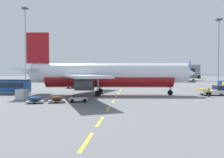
% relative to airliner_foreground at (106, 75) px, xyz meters
% --- Properties ---
extents(ground, '(400.00, 400.00, 0.00)m').
position_rel_airliner_foreground_xyz_m(ground, '(24.16, 16.25, -3.95)').
color(ground, slate).
extents(apron_paint_markings, '(8.00, 95.54, 0.01)m').
position_rel_airliner_foreground_xyz_m(apron_paint_markings, '(2.16, 13.74, -3.95)').
color(apron_paint_markings, yellow).
rests_on(apron_paint_markings, ground).
extents(airliner_foreground, '(34.82, 34.52, 12.20)m').
position_rel_airliner_foreground_xyz_m(airliner_foreground, '(0.00, 0.00, 0.00)').
color(airliner_foreground, silver).
rests_on(airliner_foreground, ground).
extents(pushback_tug, '(6.29, 3.74, 2.08)m').
position_rel_airliner_foreground_xyz_m(pushback_tug, '(21.35, 1.70, -3.05)').
color(pushback_tug, silver).
rests_on(pushback_tug, ground).
extents(airliner_mid_left, '(29.41, 30.44, 10.91)m').
position_rel_airliner_foreground_xyz_m(airliner_mid_left, '(33.82, 72.62, -0.42)').
color(airliner_mid_left, silver).
rests_on(airliner_mid_left, ground).
extents(apron_shuttle_bus, '(12.15, 3.49, 3.00)m').
position_rel_airliner_foreground_xyz_m(apron_shuttle_bus, '(-22.21, 0.40, -2.20)').
color(apron_shuttle_bus, '#194C99').
rests_on(apron_shuttle_bus, ground).
extents(fuel_service_truck, '(6.62, 6.67, 3.14)m').
position_rel_airliner_foreground_xyz_m(fuel_service_truck, '(-10.55, 19.39, -2.30)').
color(fuel_service_truck, black).
rests_on(fuel_service_truck, ground).
extents(baggage_train, '(8.63, 4.10, 1.14)m').
position_rel_airliner_foreground_xyz_m(baggage_train, '(-5.89, -11.51, -3.42)').
color(baggage_train, silver).
rests_on(baggage_train, ground).
extents(ground_crew_worker, '(0.48, 0.64, 1.76)m').
position_rel_airliner_foreground_xyz_m(ground_crew_worker, '(18.66, -2.17, -2.94)').
color(ground_crew_worker, '#191E38').
rests_on(ground_crew_worker, ground).
extents(uld_cargo_container, '(1.80, 1.77, 1.60)m').
position_rel_airliner_foreground_xyz_m(uld_cargo_container, '(-13.19, -7.73, -3.15)').
color(uld_cargo_container, '#B7BCC6').
rests_on(uld_cargo_container, ground).
extents(apron_light_mast_near, '(1.80, 1.80, 27.71)m').
position_rel_airliner_foreground_xyz_m(apron_light_mast_near, '(-33.44, 33.44, 13.06)').
color(apron_light_mast_near, slate).
rests_on(apron_light_mast_near, ground).
extents(apron_light_mast_far, '(1.80, 1.80, 22.94)m').
position_rel_airliner_foreground_xyz_m(apron_light_mast_far, '(34.92, 36.66, 10.46)').
color(apron_light_mast_far, slate).
rests_on(apron_light_mast_far, ground).
extents(terminal_satellite, '(97.40, 19.78, 12.13)m').
position_rel_airliner_foreground_xyz_m(terminal_satellite, '(9.20, 142.52, 1.33)').
color(terminal_satellite, gray).
rests_on(terminal_satellite, ground).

